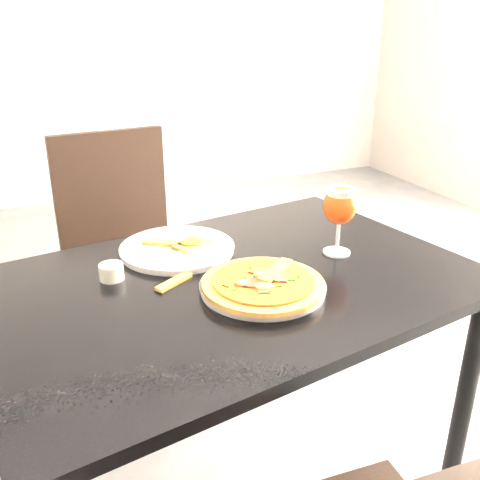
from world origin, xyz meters
name	(u,v)px	position (x,y,z in m)	size (l,w,h in m)	color
ground	(274,443)	(0.00, 0.00, 0.00)	(6.00, 6.00, 0.00)	#535356
dining_table	(232,310)	(-0.22, -0.17, 0.66)	(1.32, 0.99, 0.75)	black
chair_far	(126,252)	(-0.35, 0.59, 0.53)	(0.49, 0.49, 0.97)	black
plate_main	(263,287)	(-0.17, -0.25, 0.76)	(0.30, 0.30, 0.02)	silver
pizza	(263,283)	(-0.18, -0.26, 0.78)	(0.29, 0.29, 0.03)	#A36F27
plate_second	(177,249)	(-0.30, 0.05, 0.76)	(0.31, 0.31, 0.02)	silver
crust_scraps	(182,244)	(-0.28, 0.04, 0.77)	(0.18, 0.13, 0.01)	#A36F27
loose_crust	(174,282)	(-0.36, -0.14, 0.75)	(0.11, 0.02, 0.01)	#A36F27
sauce_cup	(111,271)	(-0.49, -0.06, 0.77)	(0.06, 0.06, 0.04)	beige
beer_glass	(340,206)	(0.10, -0.13, 0.89)	(0.09, 0.09, 0.19)	#B5BBBF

